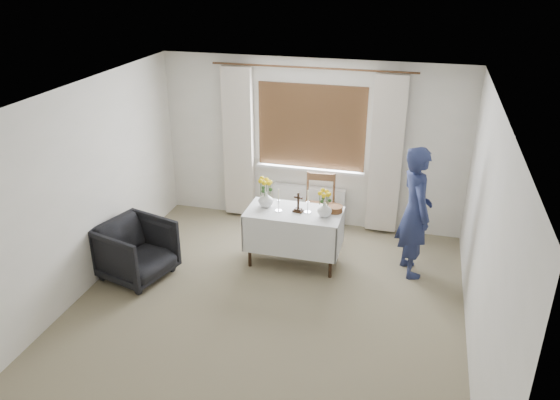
# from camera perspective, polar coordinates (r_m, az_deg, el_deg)

# --- Properties ---
(ground) EXTENTS (5.00, 5.00, 0.00)m
(ground) POSITION_cam_1_polar(r_m,az_deg,el_deg) (6.47, -1.68, -11.69)
(ground) COLOR gray
(ground) RESTS_ON ground
(altar_table) EXTENTS (1.24, 0.64, 0.76)m
(altar_table) POSITION_cam_1_polar(r_m,az_deg,el_deg) (7.23, 1.45, -3.92)
(altar_table) COLOR white
(altar_table) RESTS_ON ground
(wooden_chair) EXTENTS (0.47, 0.47, 0.97)m
(wooden_chair) POSITION_cam_1_polar(r_m,az_deg,el_deg) (7.80, 4.05, -0.95)
(wooden_chair) COLOR brown
(wooden_chair) RESTS_ON ground
(armchair) EXTENTS (1.01, 0.99, 0.75)m
(armchair) POSITION_cam_1_polar(r_m,az_deg,el_deg) (7.17, -14.79, -5.13)
(armchair) COLOR black
(armchair) RESTS_ON ground
(person) EXTENTS (0.61, 0.74, 1.72)m
(person) POSITION_cam_1_polar(r_m,az_deg,el_deg) (7.02, 13.93, -1.22)
(person) COLOR navy
(person) RESTS_ON ground
(radiator) EXTENTS (1.10, 0.10, 0.60)m
(radiator) POSITION_cam_1_polar(r_m,az_deg,el_deg) (8.35, 3.03, -0.52)
(radiator) COLOR white
(radiator) RESTS_ON ground
(wooden_cross) EXTENTS (0.14, 0.11, 0.27)m
(wooden_cross) POSITION_cam_1_polar(r_m,az_deg,el_deg) (6.99, 1.92, -0.24)
(wooden_cross) COLOR black
(wooden_cross) RESTS_ON altar_table
(candlestick_left) EXTENTS (0.09, 0.09, 0.31)m
(candlestick_left) POSITION_cam_1_polar(r_m,az_deg,el_deg) (7.00, -0.15, -0.01)
(candlestick_left) COLOR silver
(candlestick_left) RESTS_ON altar_table
(candlestick_right) EXTENTS (0.10, 0.10, 0.31)m
(candlestick_right) POSITION_cam_1_polar(r_m,az_deg,el_deg) (6.97, 2.93, -0.15)
(candlestick_right) COLOR silver
(candlestick_right) RESTS_ON altar_table
(flower_vase_left) EXTENTS (0.25, 0.25, 0.21)m
(flower_vase_left) POSITION_cam_1_polar(r_m,az_deg,el_deg) (7.15, -1.50, 0.09)
(flower_vase_left) COLOR silver
(flower_vase_left) RESTS_ON altar_table
(flower_vase_right) EXTENTS (0.19, 0.19, 0.19)m
(flower_vase_right) POSITION_cam_1_polar(r_m,az_deg,el_deg) (6.91, 4.68, -0.97)
(flower_vase_right) COLOR silver
(flower_vase_right) RESTS_ON altar_table
(wicker_basket) EXTENTS (0.22, 0.22, 0.08)m
(wicker_basket) POSITION_cam_1_polar(r_m,az_deg,el_deg) (7.07, 5.74, -0.91)
(wicker_basket) COLOR brown
(wicker_basket) RESTS_ON altar_table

